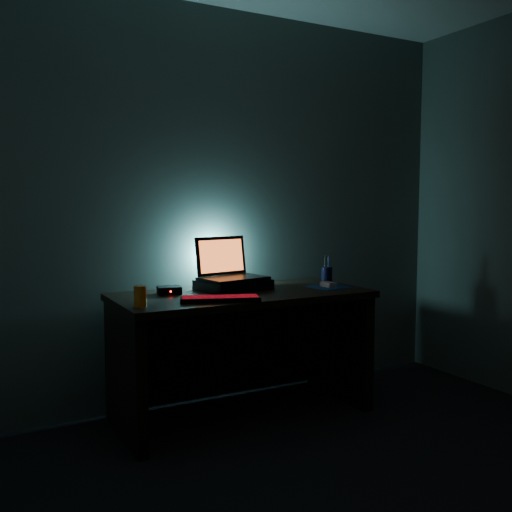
{
  "coord_description": "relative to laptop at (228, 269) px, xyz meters",
  "views": [
    {
      "loc": [
        -1.5,
        -1.36,
        1.27
      ],
      "look_at": [
        0.07,
        1.57,
        0.97
      ],
      "focal_mm": 40.0,
      "sensor_mm": 36.0,
      "label": 1
    }
  ],
  "objects": [
    {
      "name": "mouse",
      "position": [
        0.57,
        -0.24,
        -0.1
      ],
      "size": [
        0.06,
        0.1,
        0.03
      ],
      "primitive_type": "cube",
      "rotation": [
        0.0,
        0.0,
        0.06
      ],
      "color": "#97969C",
      "rests_on": "mousepad"
    },
    {
      "name": "laptop",
      "position": [
        0.0,
        0.0,
        0.0
      ],
      "size": [
        0.42,
        0.34,
        0.26
      ],
      "rotation": [
        0.0,
        0.0,
        0.18
      ],
      "color": "black",
      "rests_on": "riser"
    },
    {
      "name": "keyboard",
      "position": [
        -0.23,
        -0.38,
        -0.11
      ],
      "size": [
        0.45,
        0.27,
        0.03
      ],
      "rotation": [
        0.0,
        0.0,
        -0.35
      ],
      "color": "black",
      "rests_on": "desk"
    },
    {
      "name": "riser",
      "position": [
        0.01,
        -0.05,
        -0.09
      ],
      "size": [
        0.45,
        0.37,
        0.06
      ],
      "primitive_type": "cube",
      "rotation": [
        0.0,
        0.0,
        0.18
      ],
      "color": "black",
      "rests_on": "desk"
    },
    {
      "name": "router",
      "position": [
        -0.39,
        -0.03,
        -0.1
      ],
      "size": [
        0.15,
        0.13,
        0.04
      ],
      "rotation": [
        0.0,
        0.0,
        -0.18
      ],
      "color": "black",
      "rests_on": "desk"
    },
    {
      "name": "desk",
      "position": [
        0.01,
        -0.11,
        -0.38
      ],
      "size": [
        1.5,
        0.7,
        0.75
      ],
      "color": "black",
      "rests_on": "ground"
    },
    {
      "name": "juice_glass",
      "position": [
        -0.66,
        -0.35,
        -0.07
      ],
      "size": [
        0.07,
        0.07,
        0.11
      ],
      "primitive_type": "cylinder",
      "rotation": [
        0.0,
        0.0,
        -0.11
      ],
      "color": "orange",
      "rests_on": "desk"
    },
    {
      "name": "mousepad",
      "position": [
        0.57,
        -0.24,
        -0.12
      ],
      "size": [
        0.23,
        0.21,
        0.0
      ],
      "primitive_type": "cube",
      "rotation": [
        0.0,
        0.0,
        0.06
      ],
      "color": "navy",
      "rests_on": "desk"
    },
    {
      "name": "pen_cup",
      "position": [
        0.69,
        -0.06,
        -0.07
      ],
      "size": [
        0.09,
        0.09,
        0.1
      ],
      "primitive_type": "cylinder",
      "rotation": [
        0.0,
        0.0,
        0.36
      ],
      "color": "black",
      "rests_on": "desk"
    },
    {
      "name": "room",
      "position": [
        0.01,
        -1.78,
        0.38
      ],
      "size": [
        3.5,
        4.0,
        2.5
      ],
      "color": "black",
      "rests_on": "ground"
    }
  ]
}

